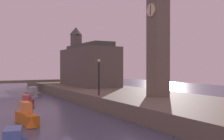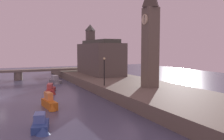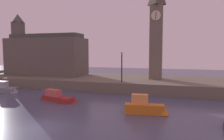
% 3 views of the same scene
% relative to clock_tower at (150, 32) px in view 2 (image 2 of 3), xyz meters
% --- Properties ---
extents(far_embankment, '(70.00, 12.00, 1.50)m').
position_rel_clock_tower_xyz_m(far_embankment, '(-6.99, -0.34, -8.63)').
color(far_embankment, '#6B6051').
rests_on(far_embankment, ground).
extents(clock_tower, '(2.08, 2.13, 15.18)m').
position_rel_clock_tower_xyz_m(clock_tower, '(0.00, 0.00, 0.00)').
color(clock_tower, '#6B6051').
rests_on(clock_tower, far_embankment).
extents(parliament_hall, '(14.11, 6.11, 11.37)m').
position_rel_clock_tower_xyz_m(parliament_hall, '(-20.10, 0.17, -4.19)').
color(parliament_hall, '#5B544C').
rests_on(parliament_hall, far_embankment).
extents(bridge_span, '(2.01, 31.56, 2.32)m').
position_rel_clock_tower_xyz_m(bridge_span, '(-28.72, -16.00, -7.63)').
color(bridge_span, slate).
rests_on(bridge_span, ground).
extents(streetlamp, '(0.36, 0.36, 4.25)m').
position_rel_clock_tower_xyz_m(streetlamp, '(-4.14, -5.42, -5.26)').
color(streetlamp, black).
rests_on(streetlamp, far_embankment).
extents(boat_tour_blue, '(3.61, 1.91, 1.38)m').
position_rel_clock_tower_xyz_m(boat_tour_blue, '(8.16, -16.60, -8.89)').
color(boat_tour_blue, '#2D4C93').
rests_on(boat_tour_blue, ground).
extents(boat_dinghy_red, '(5.02, 2.38, 1.57)m').
position_rel_clock_tower_xyz_m(boat_dinghy_red, '(-9.84, -12.35, -8.92)').
color(boat_dinghy_red, maroon).
rests_on(boat_dinghy_red, ground).
extents(boat_patrol_orange, '(4.14, 1.39, 1.81)m').
position_rel_clock_tower_xyz_m(boat_patrol_orange, '(0.46, -14.45, -8.75)').
color(boat_patrol_orange, orange).
rests_on(boat_patrol_orange, ground).
extents(boat_cruiser_grey, '(4.37, 2.03, 1.60)m').
position_rel_clock_tower_xyz_m(boat_cruiser_grey, '(-20.16, -9.47, -8.88)').
color(boat_cruiser_grey, gray).
rests_on(boat_cruiser_grey, ground).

